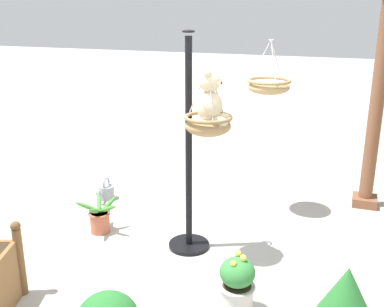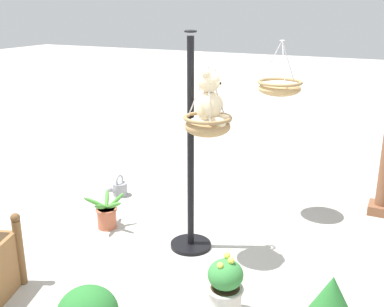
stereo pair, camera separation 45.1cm
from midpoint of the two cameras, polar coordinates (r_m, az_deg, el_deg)
ground_plane at (r=5.00m, az=-3.83°, el=-12.28°), size 40.00×40.00×0.00m
display_pole_central at (r=4.83m, az=-3.07°, el=-4.26°), size 0.44×0.44×2.29m
hanging_basket_with_teddy at (r=4.37m, az=-0.95°, el=3.62°), size 0.46×0.46×0.66m
teddy_bear at (r=4.31m, az=-0.66°, el=6.55°), size 0.37×0.32×0.53m
hanging_basket_left_high at (r=5.48m, az=7.14°, el=8.29°), size 0.51×0.51×0.63m
greenhouse_pillar_right at (r=6.02m, az=19.95°, el=6.17°), size 0.32×0.32×2.89m
potted_plant_fern_front at (r=4.02m, az=2.27°, el=-16.05°), size 0.31×0.31×0.56m
potted_plant_tall_leafy at (r=5.50m, az=-13.67°, el=-7.79°), size 0.50×0.51×0.41m
potted_plant_small_succulent at (r=3.76m, az=14.99°, el=-17.88°), size 0.42×0.42×0.68m
watering_can at (r=6.39m, az=-12.54°, el=-4.69°), size 0.35×0.20×0.30m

